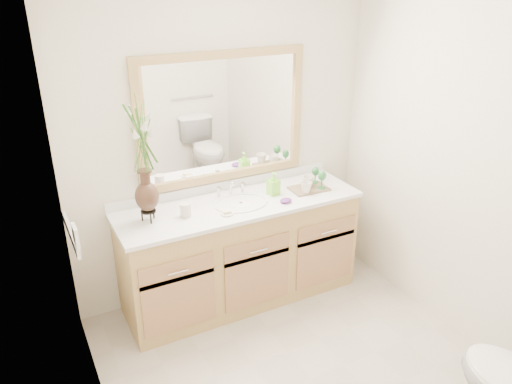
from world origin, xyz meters
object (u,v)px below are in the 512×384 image
tumbler (185,210)px  tray (309,189)px  soap_bottle (273,185)px  flower_vase (142,148)px

tumbler → tray: size_ratio=0.34×
soap_bottle → flower_vase: bearing=174.0°
tumbler → soap_bottle: size_ratio=0.61×
tumbler → tray: 1.01m
flower_vase → tumbler: 0.54m
flower_vase → tray: size_ratio=2.64×
flower_vase → soap_bottle: size_ratio=4.82×
tray → soap_bottle: bearing=172.4°
soap_bottle → tray: soap_bottle is taller
tumbler → soap_bottle: bearing=3.5°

